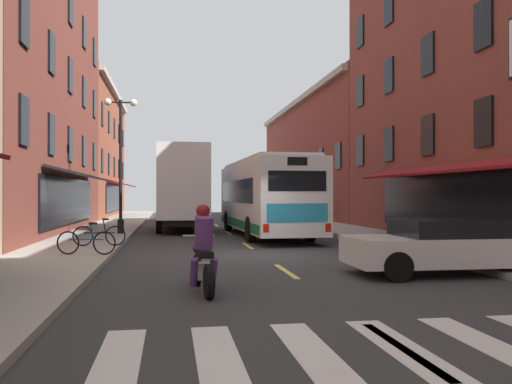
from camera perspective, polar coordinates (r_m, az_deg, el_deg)
name	(u,v)px	position (r m, az deg, el deg)	size (l,w,h in m)	color
ground_plane	(261,257)	(16.31, 0.57, -6.91)	(34.80, 80.00, 0.10)	#333335
lane_centre_dashes	(263,256)	(16.06, 0.72, -6.82)	(0.14, 73.90, 0.01)	#DBCC4C
crosswalk_near	(403,348)	(6.82, 15.45, -15.81)	(7.10, 2.80, 0.01)	silver
sidewalk_left	(58,256)	(16.38, -20.36, -6.44)	(3.00, 80.00, 0.14)	#A39E93
sidewalk_right	(442,249)	(18.24, 19.27, -5.82)	(3.00, 80.00, 0.14)	#A39E93
transit_bus	(265,197)	(23.69, 0.94, -0.50)	(2.86, 11.13, 3.34)	white
box_truck	(181,188)	(27.41, -7.98, 0.38)	(2.56, 8.07, 4.17)	#B21E19
sedan_near	(445,245)	(13.06, 19.57, -5.40)	(4.43, 2.05, 1.26)	silver
sedan_mid	(176,211)	(38.78, -8.53, -2.00)	(2.04, 4.65, 1.30)	silver
motorcycle_rider	(203,255)	(10.10, -5.70, -6.67)	(0.63, 2.07, 1.66)	black
bicycle_near	(99,235)	(18.42, -16.40, -4.42)	(1.71, 0.48, 0.91)	black
bicycle_mid	(86,242)	(15.84, -17.68, -5.09)	(1.68, 0.55, 0.91)	black
pedestrian_near	(328,207)	(32.89, 7.70, -1.61)	(0.44, 0.52, 1.76)	#4C4C51
street_lamp_twin	(121,159)	(24.20, -14.26, 3.43)	(1.42, 0.32, 5.92)	black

